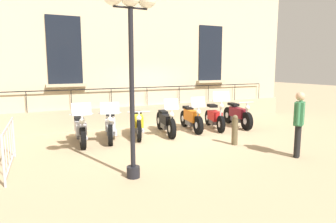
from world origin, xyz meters
TOP-DOWN VIEW (x-y plane):
  - ground_plane at (0.00, 0.00)m, footprint 60.00×60.00m
  - building_facade at (-2.34, 0.00)m, footprint 0.82×13.79m
  - motorcycle_silver at (-0.11, -2.94)m, footprint 2.05×0.65m
  - motorcycle_white at (-0.16, -1.99)m, footprint 2.04×0.85m
  - motorcycle_yellow at (-0.21, -1.05)m, footprint 2.03×0.90m
  - motorcycle_black at (-0.17, -0.03)m, footprint 2.18×0.70m
  - motorcycle_orange at (-0.29, 1.07)m, footprint 2.07×0.71m
  - motorcycle_red at (-0.11, 1.98)m, footprint 1.96×0.87m
  - motorcycle_maroon at (-0.11, 3.05)m, footprint 2.13×0.73m
  - lamppost at (3.31, -2.47)m, footprint 0.39×1.09m
  - crowd_barrier at (1.62, -4.82)m, footprint 2.23×0.20m
  - bollard at (2.08, 1.18)m, footprint 0.18×0.18m
  - pedestrian_standing at (3.79, 1.85)m, footprint 0.38×0.46m

SIDE VIEW (x-z plane):
  - ground_plane at x=0.00m, z-range 0.00..0.00m
  - motorcycle_white at x=-0.16m, z-range -0.22..1.07m
  - motorcycle_silver at x=-0.11m, z-range -0.24..1.08m
  - motorcycle_black at x=-0.17m, z-range -0.23..1.07m
  - motorcycle_maroon at x=-0.11m, z-range -0.09..0.95m
  - motorcycle_orange at x=-0.29m, z-range -0.21..1.09m
  - motorcycle_red at x=-0.11m, z-range -0.29..1.18m
  - motorcycle_yellow at x=-0.21m, z-range -0.02..0.92m
  - bollard at x=2.08m, z-range 0.00..0.91m
  - crowd_barrier at x=1.62m, z-range 0.04..1.09m
  - pedestrian_standing at x=3.79m, z-range 0.11..1.81m
  - building_facade at x=-2.34m, z-range -0.11..6.18m
  - lamppost at x=3.31m, z-range 1.16..5.03m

